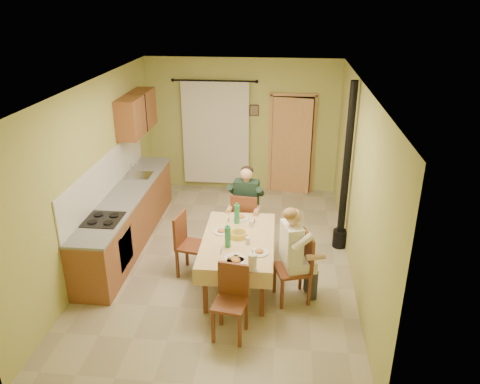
# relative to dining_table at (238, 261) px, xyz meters

# --- Properties ---
(floor) EXTENTS (4.00, 6.00, 0.01)m
(floor) POSITION_rel_dining_table_xyz_m (-0.30, 0.67, -0.38)
(floor) COLOR tan
(floor) RESTS_ON ground
(room_shell) EXTENTS (4.04, 6.04, 2.82)m
(room_shell) POSITION_rel_dining_table_xyz_m (-0.30, 0.67, 1.44)
(room_shell) COLOR tan
(room_shell) RESTS_ON ground
(kitchen_run) EXTENTS (0.64, 3.64, 1.56)m
(kitchen_run) POSITION_rel_dining_table_xyz_m (-2.01, 1.07, 0.10)
(kitchen_run) COLOR brown
(kitchen_run) RESTS_ON ground
(upper_cabinets) EXTENTS (0.35, 1.40, 0.70)m
(upper_cabinets) POSITION_rel_dining_table_xyz_m (-2.12, 2.37, 1.57)
(upper_cabinets) COLOR brown
(upper_cabinets) RESTS_ON room_shell
(curtain) EXTENTS (1.70, 0.07, 2.22)m
(curtain) POSITION_rel_dining_table_xyz_m (-0.85, 3.57, 0.88)
(curtain) COLOR black
(curtain) RESTS_ON ground
(doorway) EXTENTS (0.96, 0.20, 2.15)m
(doorway) POSITION_rel_dining_table_xyz_m (0.74, 3.61, 0.67)
(doorway) COLOR black
(doorway) RESTS_ON ground
(dining_table) EXTENTS (1.06, 1.73, 0.76)m
(dining_table) POSITION_rel_dining_table_xyz_m (0.00, 0.00, 0.00)
(dining_table) COLOR #D8B278
(dining_table) RESTS_ON ground
(tableware) EXTENTS (0.84, 1.62, 0.33)m
(tableware) POSITION_rel_dining_table_xyz_m (0.02, -0.11, 0.45)
(tableware) COLOR white
(tableware) RESTS_ON dining_table
(chair_far) EXTENTS (0.48, 0.48, 0.99)m
(chair_far) POSITION_rel_dining_table_xyz_m (0.01, 1.13, -0.09)
(chair_far) COLOR brown
(chair_far) RESTS_ON ground
(chair_near) EXTENTS (0.45, 0.45, 0.95)m
(chair_near) POSITION_rel_dining_table_xyz_m (0.02, -1.13, -0.09)
(chair_near) COLOR brown
(chair_near) RESTS_ON ground
(chair_right) EXTENTS (0.56, 0.56, 1.01)m
(chair_right) POSITION_rel_dining_table_xyz_m (0.80, -0.29, -0.09)
(chair_right) COLOR brown
(chair_right) RESTS_ON ground
(chair_left) EXTENTS (0.49, 0.49, 0.98)m
(chair_left) POSITION_rel_dining_table_xyz_m (-0.73, 0.21, -0.09)
(chair_left) COLOR brown
(chair_left) RESTS_ON ground
(man_far) EXTENTS (0.61, 0.50, 1.39)m
(man_far) POSITION_rel_dining_table_xyz_m (0.01, 1.14, 0.50)
(man_far) COLOR #192D23
(man_far) RESTS_ON chair_far
(man_right) EXTENTS (0.57, 0.64, 1.39)m
(man_right) POSITION_rel_dining_table_xyz_m (0.78, -0.29, 0.50)
(man_right) COLOR white
(man_right) RESTS_ON chair_right
(stove_flue) EXTENTS (0.24, 0.24, 2.80)m
(stove_flue) POSITION_rel_dining_table_xyz_m (1.60, 1.27, 0.64)
(stove_flue) COLOR black
(stove_flue) RESTS_ON ground
(picture_back) EXTENTS (0.19, 0.03, 0.23)m
(picture_back) POSITION_rel_dining_table_xyz_m (-0.05, 3.64, 1.37)
(picture_back) COLOR black
(picture_back) RESTS_ON room_shell
(picture_right) EXTENTS (0.03, 0.31, 0.21)m
(picture_right) POSITION_rel_dining_table_xyz_m (1.67, 1.87, 1.47)
(picture_right) COLOR brown
(picture_right) RESTS_ON room_shell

